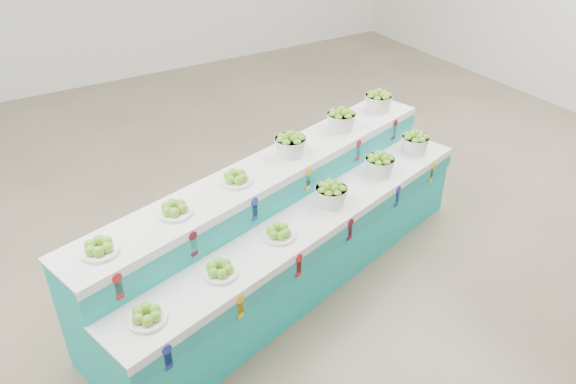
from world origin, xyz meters
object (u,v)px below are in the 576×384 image
object	(u,v)px
basket_lower_left	(331,194)
plate_upper_mid	(174,208)
basket_upper_right	(378,101)
display_stand	(288,227)

from	to	relation	value
basket_lower_left	plate_upper_mid	bearing A→B (deg)	174.88
plate_upper_mid	basket_upper_right	bearing A→B (deg)	15.64
basket_lower_left	basket_upper_right	bearing A→B (deg)	35.57
basket_lower_left	plate_upper_mid	distance (m)	1.35
basket_lower_left	plate_upper_mid	world-z (taller)	plate_upper_mid
basket_lower_left	basket_upper_right	xyz separation A→B (m)	(1.12, 0.80, 0.30)
basket_upper_right	display_stand	bearing A→B (deg)	-155.88
plate_upper_mid	basket_upper_right	size ratio (longest dim) A/B	0.94
basket_lower_left	basket_upper_right	size ratio (longest dim) A/B	1.00
display_stand	basket_upper_right	bearing A→B (deg)	8.48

